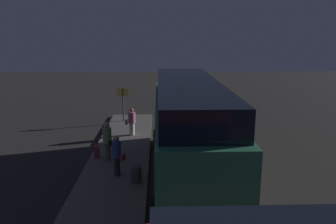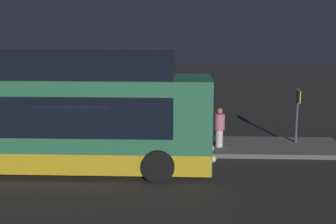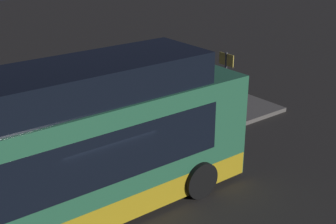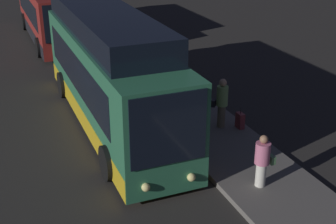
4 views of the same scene
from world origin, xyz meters
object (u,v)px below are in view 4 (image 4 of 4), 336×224
(passenger_with_bags, at_px, (185,89))
(trash_bin, at_px, (160,101))
(passenger_boarding, at_px, (222,101))
(bus_lead, at_px, (110,75))
(passenger_waiting, at_px, (262,159))
(suitcase, at_px, (240,121))
(bus_second, at_px, (50,9))

(passenger_with_bags, height_order, trash_bin, passenger_with_bags)
(passenger_boarding, xyz_separation_m, trash_bin, (-2.37, -1.43, -0.65))
(passenger_boarding, bearing_deg, bus_lead, 98.65)
(passenger_boarding, height_order, trash_bin, passenger_boarding)
(bus_lead, bearing_deg, passenger_with_bags, 81.11)
(passenger_boarding, relative_size, passenger_waiting, 1.15)
(bus_lead, distance_m, trash_bin, 2.44)
(passenger_waiting, height_order, passenger_with_bags, passenger_with_bags)
(passenger_waiting, xyz_separation_m, suitcase, (-3.51, 1.37, -0.55))
(suitcase, distance_m, trash_bin, 3.39)
(bus_second, xyz_separation_m, suitcase, (15.63, 4.00, -1.38))
(bus_second, xyz_separation_m, passenger_boarding, (15.27, 3.42, -0.69))
(bus_second, distance_m, passenger_with_bags, 13.84)
(bus_lead, height_order, trash_bin, bus_lead)
(trash_bin, bearing_deg, passenger_boarding, 31.03)
(passenger_boarding, bearing_deg, trash_bin, 71.98)
(passenger_boarding, distance_m, suitcase, 0.97)
(passenger_waiting, bearing_deg, passenger_with_bags, 175.83)
(passenger_with_bags, bearing_deg, suitcase, -125.19)
(bus_second, relative_size, passenger_with_bags, 6.06)
(passenger_waiting, bearing_deg, suitcase, 156.12)
(bus_lead, distance_m, bus_second, 13.11)
(bus_lead, xyz_separation_m, passenger_with_bags, (0.44, 2.78, -0.79))
(bus_lead, relative_size, passenger_waiting, 7.04)
(passenger_boarding, xyz_separation_m, passenger_waiting, (3.87, -0.79, -0.14))
(passenger_boarding, bearing_deg, bus_second, 53.57)
(suitcase, bearing_deg, passenger_with_bags, -149.81)
(passenger_with_bags, bearing_deg, bus_second, 36.24)
(bus_lead, relative_size, suitcase, 13.85)
(passenger_waiting, bearing_deg, trash_bin, -176.73)
(trash_bin, bearing_deg, suitcase, 36.29)
(passenger_waiting, distance_m, suitcase, 3.81)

